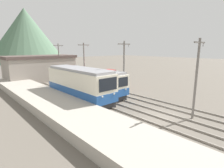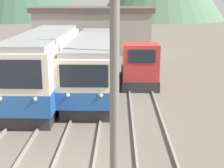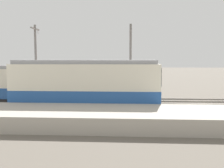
% 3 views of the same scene
% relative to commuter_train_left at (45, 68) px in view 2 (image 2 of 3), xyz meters
% --- Properties ---
extents(commuter_train_left, '(2.84, 10.70, 3.85)m').
position_rel_commuter_train_left_xyz_m(commuter_train_left, '(0.00, 0.00, 0.00)').
color(commuter_train_left, '#28282B').
rests_on(commuter_train_left, ground).
extents(commuter_train_center, '(2.84, 12.02, 3.40)m').
position_rel_commuter_train_left_xyz_m(commuter_train_center, '(2.80, 1.67, -0.19)').
color(commuter_train_center, '#28282B').
rests_on(commuter_train_center, ground).
extents(shunting_locomotive, '(2.40, 5.35, 3.00)m').
position_rel_commuter_train_left_xyz_m(shunting_locomotive, '(5.80, 3.13, -0.57)').
color(shunting_locomotive, '#28282B').
rests_on(shunting_locomotive, ground).
extents(catenary_mast_near, '(2.00, 0.20, 6.96)m').
position_rel_commuter_train_left_xyz_m(catenary_mast_near, '(4.31, -11.77, 2.02)').
color(catenary_mast_near, slate).
rests_on(catenary_mast_near, ground).
extents(catenary_mast_mid, '(2.00, 0.20, 6.96)m').
position_rel_commuter_train_left_xyz_m(catenary_mast_mid, '(4.31, -3.26, 2.02)').
color(catenary_mast_mid, slate).
rests_on(catenary_mast_mid, ground).
extents(catenary_mast_far, '(2.00, 0.20, 6.96)m').
position_rel_commuter_train_left_xyz_m(catenary_mast_far, '(4.31, 5.24, 2.02)').
color(catenary_mast_far, slate).
rests_on(catenary_mast_far, ground).
extents(catenary_mast_distant, '(2.00, 0.20, 6.96)m').
position_rel_commuter_train_left_xyz_m(catenary_mast_distant, '(4.31, 13.75, 2.02)').
color(catenary_mast_distant, slate).
rests_on(catenary_mast_distant, ground).
extents(station_building, '(12.60, 6.30, 4.77)m').
position_rel_commuter_train_left_xyz_m(station_building, '(1.65, 16.32, 0.63)').
color(station_building, gray).
rests_on(station_building, ground).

